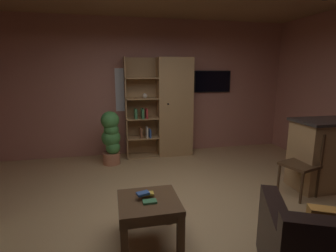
% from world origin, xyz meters
% --- Properties ---
extents(floor, '(6.25, 5.22, 0.02)m').
position_xyz_m(floor, '(0.00, 0.00, -0.01)').
color(floor, tan).
rests_on(floor, ground).
extents(wall_back, '(6.37, 0.06, 2.81)m').
position_xyz_m(wall_back, '(0.00, 2.64, 1.41)').
color(wall_back, '#AD7060').
rests_on(wall_back, ground).
extents(window_pane_back, '(0.68, 0.01, 0.88)m').
position_xyz_m(window_pane_back, '(-0.29, 2.61, 1.38)').
color(window_pane_back, white).
extents(bookshelf_cabinet, '(1.38, 0.41, 2.03)m').
position_xyz_m(bookshelf_cabinet, '(0.48, 2.37, 1.00)').
color(bookshelf_cabinet, '#A87F51').
rests_on(bookshelf_cabinet, ground).
extents(coffee_table, '(0.62, 0.61, 0.47)m').
position_xyz_m(coffee_table, '(-0.39, -0.45, 0.38)').
color(coffee_table, '#4C331E').
rests_on(coffee_table, ground).
extents(table_book_0, '(0.14, 0.09, 0.02)m').
position_xyz_m(table_book_0, '(-0.39, -0.51, 0.48)').
color(table_book_0, '#387247').
rests_on(table_book_0, coffee_table).
extents(table_book_1, '(0.13, 0.09, 0.02)m').
position_xyz_m(table_book_1, '(-0.39, -0.38, 0.50)').
color(table_book_1, gold).
rests_on(table_book_1, coffee_table).
extents(table_book_2, '(0.15, 0.12, 0.02)m').
position_xyz_m(table_book_2, '(-0.44, -0.41, 0.53)').
color(table_book_2, '#2D4C8C').
rests_on(table_book_2, coffee_table).
extents(dining_chair, '(0.52, 0.52, 0.92)m').
position_xyz_m(dining_chair, '(1.92, 0.13, 0.53)').
color(dining_chair, '#4C331E').
rests_on(dining_chair, ground).
extents(potted_floor_plant, '(0.36, 0.38, 1.03)m').
position_xyz_m(potted_floor_plant, '(-0.75, 2.00, 0.55)').
color(potted_floor_plant, '#B77051').
rests_on(potted_floor_plant, ground).
extents(wall_mounted_tv, '(0.83, 0.06, 0.47)m').
position_xyz_m(wall_mounted_tv, '(1.48, 2.58, 1.54)').
color(wall_mounted_tv, black).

